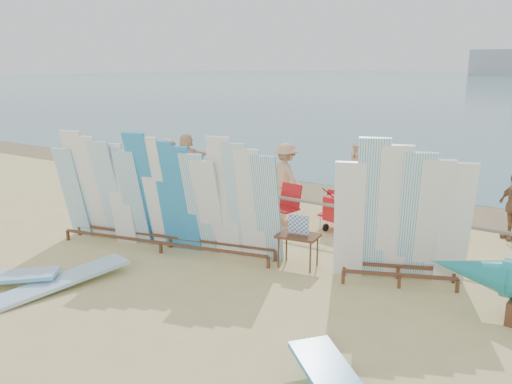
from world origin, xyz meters
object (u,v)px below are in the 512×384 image
Objects in this scene: main_surfboard_rack at (164,198)px; stroller at (341,212)px; beach_chair_right at (285,211)px; beachgoer_5 at (358,176)px; beachgoer_7 at (376,183)px; beachgoer_11 at (187,158)px; beachgoer_3 at (286,176)px; vendor_table at (298,250)px; beachgoer_0 at (169,169)px; side_surfboard_rack at (402,219)px; beach_chair_left at (333,217)px; beachgoer_8 at (387,203)px; flat_board_b at (57,289)px.

stroller is (2.52, 3.38, -0.71)m from main_surfboard_rack.
beach_chair_right is 0.86× the size of stroller.
beachgoer_7 is (0.63, -0.30, -0.07)m from beachgoer_5.
beachgoer_7 is 6.71m from beachgoer_11.
beachgoer_11 is at bearing 8.04° from beachgoer_3.
vendor_table is at bearing 98.77° from beachgoer_11.
beachgoer_0 is at bearing -166.82° from stroller.
beachgoer_3 is (-4.40, 3.43, -0.31)m from side_surfboard_rack.
stroller reaches higher than beach_chair_left.
beachgoer_8 is at bearing 66.26° from vendor_table.
beachgoer_0 is at bearing 69.90° from beachgoer_11.
vendor_table is 0.67× the size of beachgoer_8.
beach_chair_left is (2.42, 6.15, 0.25)m from flat_board_b.
beachgoer_0 is (-3.43, -0.95, -0.01)m from beachgoer_3.
side_surfboard_rack reaches higher than beach_chair_right.
side_surfboard_rack is 1.71× the size of beachgoer_8.
beach_chair_left is 6.57m from beachgoer_11.
beach_chair_left is at bearing 78.91° from flat_board_b.
beachgoer_11 is (-6.28, 1.86, 0.58)m from beach_chair_left.
beachgoer_5 is (-2.74, 4.51, -0.31)m from side_surfboard_rack.
beachgoer_5 is (-0.81, 4.78, 0.55)m from vendor_table.
beachgoer_8 is (1.57, -2.01, -0.11)m from beachgoer_5.
beach_chair_left is (-0.61, 2.82, -0.10)m from vendor_table.
beachgoer_7 reaches higher than beachgoer_8.
flat_board_b is at bearing -107.00° from main_surfboard_rack.
vendor_table is 1.23× the size of beach_chair_left.
beachgoer_7 is at bearing 50.33° from main_surfboard_rack.
side_surfboard_rack is 2.78m from beachgoer_8.
beach_chair_right is (1.26, 5.82, 0.28)m from flat_board_b.
main_surfboard_rack reaches higher than beachgoer_5.
beachgoer_5 is 1.08× the size of beachgoer_11.
beachgoer_3 is (0.56, 7.03, 0.90)m from flat_board_b.
beachgoer_3 is (-1.67, -1.08, -0.00)m from beachgoer_5.
beachgoer_11 is at bearing 126.08° from flat_board_b.
main_surfboard_rack reaches higher than beachgoer_3.
beachgoer_3 is at bearing 115.36° from vendor_table.
beachgoer_0 reaches higher than stroller.
beachgoer_3 is 1.09× the size of beachgoer_7.
stroller is (1.45, 0.16, 0.17)m from beach_chair_right.
beachgoer_3 reaches higher than beachgoer_7.
beachgoer_11 is at bearing 162.98° from beach_chair_left.
beachgoer_5 is at bearing 95.29° from beach_chair_left.
beachgoer_7 reaches higher than flat_board_b.
beach_chair_left reaches higher than flat_board_b.
beachgoer_5 is 1.02× the size of beachgoer_0.
beachgoer_0 is 1.07× the size of beachgoer_11.
beach_chair_right is 2.59m from beachgoer_8.
vendor_table is 6.54m from beachgoer_0.
beachgoer_5 is 0.70m from beachgoer_7.
beachgoer_7 reaches higher than vendor_table.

